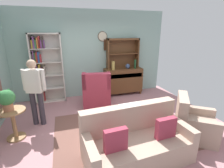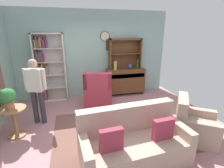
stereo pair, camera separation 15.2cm
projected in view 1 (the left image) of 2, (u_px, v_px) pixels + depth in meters
ground_plane at (110, 125)px, 4.00m from camera, size 5.40×4.60×0.02m
wall_back at (92, 54)px, 5.51m from camera, size 5.00×0.09×2.80m
area_rug at (123, 130)px, 3.78m from camera, size 2.97×2.14×0.01m
bookshelf at (45, 68)px, 5.03m from camera, size 0.90×0.30×2.10m
sideboard at (123, 80)px, 5.81m from camera, size 1.30×0.45×0.92m
sideboard_hutch at (123, 49)px, 5.60m from camera, size 1.10×0.26×1.00m
vase_tall at (113, 66)px, 5.47m from camera, size 0.11×0.11×0.28m
vase_round at (128, 66)px, 5.64m from camera, size 0.15×0.15×0.17m
bottle_wine at (135, 64)px, 5.67m from camera, size 0.07×0.07×0.30m
couch_floral at (136, 142)px, 2.85m from camera, size 1.86×0.98×0.90m
armchair_floral at (193, 124)px, 3.47m from camera, size 1.07×1.07×0.88m
wingback_chair at (97, 94)px, 4.90m from camera, size 0.91×0.93×1.05m
plant_stand at (13, 121)px, 3.38m from camera, size 0.52×0.52×0.64m
potted_plant_large at (6, 99)px, 3.22m from camera, size 0.31×0.31×0.43m
person_reading at (35, 88)px, 3.75m from camera, size 0.52×0.29×1.56m
coffee_table at (132, 117)px, 3.62m from camera, size 0.80×0.50×0.42m
book_stack at (129, 113)px, 3.54m from camera, size 0.21×0.16×0.11m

